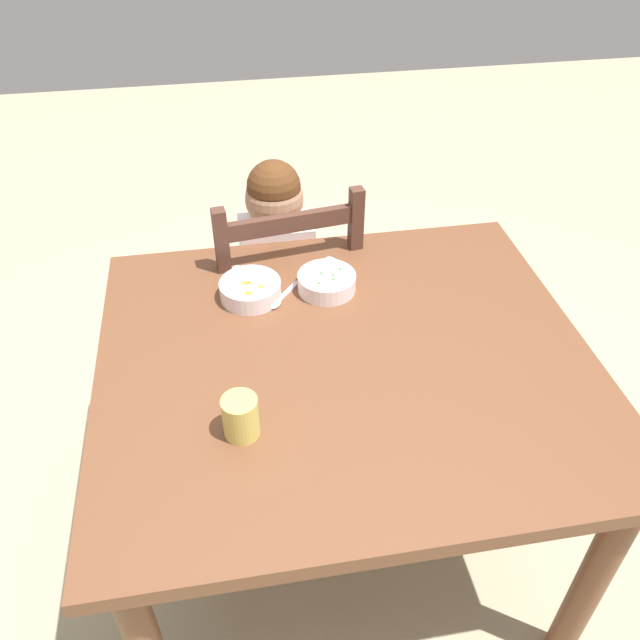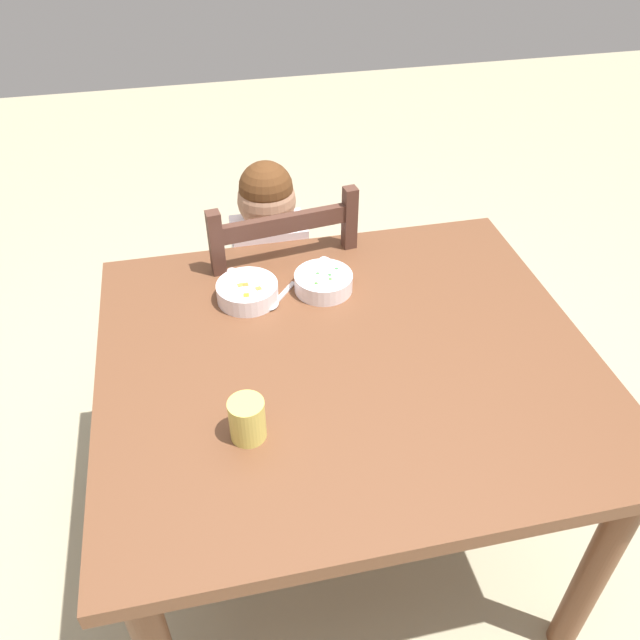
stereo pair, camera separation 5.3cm
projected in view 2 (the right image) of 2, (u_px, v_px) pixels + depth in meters
name	position (u px, v px, depth m)	size (l,w,h in m)	color
ground_plane	(341.00, 532.00, 1.98)	(8.00, 8.00, 0.00)	tan
dining_table	(346.00, 386.00, 1.57)	(1.15, 1.02, 0.74)	brown
dining_chair	(276.00, 310.00, 2.10)	(0.47, 0.47, 0.93)	#4F2F24
child_figure	(272.00, 265.00, 1.97)	(0.32, 0.31, 0.96)	white
bowl_of_peas	(325.00, 281.00, 1.69)	(0.15, 0.15, 0.05)	white
bowl_of_carrots	(247.00, 291.00, 1.65)	(0.16, 0.16, 0.05)	white
spoon	(276.00, 301.00, 1.65)	(0.10, 0.12, 0.01)	silver
drinking_cup	(247.00, 419.00, 1.29)	(0.07, 0.07, 0.09)	#D9CA5C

